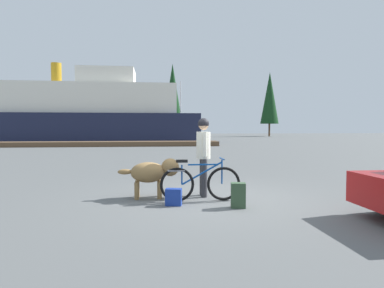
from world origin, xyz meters
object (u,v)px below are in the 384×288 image
(bicycle, at_px, (200,183))
(ferry_boat, at_px, (86,114))
(handbag_pannier, at_px, (174,197))
(sailboat_moored, at_px, (181,136))
(person_cyclist, at_px, (203,149))
(dog, at_px, (153,172))
(backpack, at_px, (238,195))

(bicycle, bearing_deg, ferry_boat, 104.92)
(handbag_pannier, distance_m, sailboat_moored, 36.71)
(handbag_pannier, bearing_deg, ferry_boat, 103.79)
(person_cyclist, height_order, handbag_pannier, person_cyclist)
(person_cyclist, xyz_separation_m, ferry_boat, (-8.56, 31.04, 1.96))
(bicycle, bearing_deg, dog, 155.19)
(ferry_boat, bearing_deg, dog, -76.59)
(dog, height_order, handbag_pannier, dog)
(bicycle, height_order, handbag_pannier, bicycle)
(bicycle, distance_m, sailboat_moored, 36.34)
(handbag_pannier, relative_size, ferry_boat, 0.01)
(dog, bearing_deg, bicycle, -24.81)
(sailboat_moored, bearing_deg, handbag_pannier, -95.02)
(dog, bearing_deg, backpack, -34.20)
(person_cyclist, distance_m, dog, 1.25)
(bicycle, xyz_separation_m, dog, (-0.99, 0.46, 0.19))
(dog, relative_size, sailboat_moored, 0.18)
(ferry_boat, bearing_deg, bicycle, -75.08)
(dog, bearing_deg, handbag_pannier, -62.36)
(backpack, bearing_deg, sailboat_moored, 86.95)
(dog, height_order, ferry_boat, ferry_boat)
(dog, distance_m, ferry_boat, 32.06)
(bicycle, bearing_deg, person_cyclist, 73.48)
(handbag_pannier, bearing_deg, person_cyclist, 48.40)
(person_cyclist, relative_size, backpack, 3.64)
(person_cyclist, distance_m, ferry_boat, 32.26)
(dog, distance_m, backpack, 2.03)
(bicycle, bearing_deg, backpack, -45.19)
(person_cyclist, height_order, backpack, person_cyclist)
(bicycle, distance_m, handbag_pannier, 0.70)
(bicycle, height_order, ferry_boat, ferry_boat)
(ferry_boat, distance_m, sailboat_moored, 12.26)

